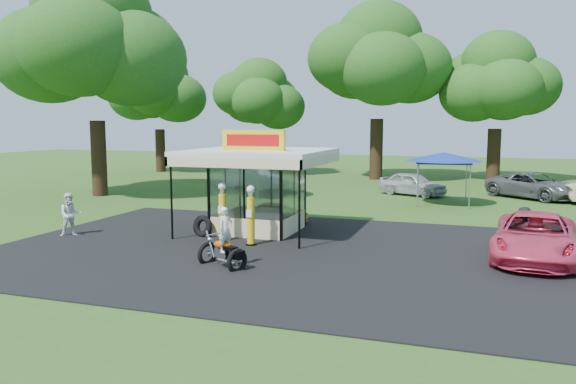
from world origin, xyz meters
name	(u,v)px	position (x,y,z in m)	size (l,w,h in m)	color
ground	(259,265)	(0.00, 0.00, 0.00)	(120.00, 120.00, 0.00)	#2E541A
asphalt_apron	(280,251)	(0.00, 2.00, 0.02)	(20.00, 14.00, 0.04)	black
gas_station_kiosk	(259,189)	(-2.00, 4.99, 1.78)	(5.40, 5.40, 4.18)	white
gas_pump_left	(223,213)	(-2.60, 2.84, 1.08)	(0.42, 0.42, 2.25)	black
gas_pump_right	(251,217)	(-1.31, 2.48, 1.06)	(0.41, 0.41, 2.22)	black
motorcycle	(224,243)	(-0.88, -0.68, 0.77)	(1.74, 1.34, 1.98)	black
spare_tires	(203,226)	(-3.74, 3.38, 0.42)	(1.05, 0.73, 0.87)	black
kiosk_car	(277,212)	(-2.00, 7.20, 0.48)	(1.13, 2.82, 0.96)	gold
pink_sedan	(535,237)	(8.29, 3.54, 0.76)	(2.53, 5.48, 1.52)	#E33D62
spectator_west	(70,215)	(-8.74, 1.82, 0.86)	(0.84, 0.65, 1.72)	white
spectator_east_a	(524,229)	(8.04, 4.89, 0.77)	(1.00, 0.58, 1.55)	black
bg_car_a	(254,178)	(-7.90, 18.90, 0.73)	(1.55, 4.45, 1.47)	silver
bg_car_c	(413,184)	(2.65, 18.87, 0.71)	(1.68, 4.17, 1.42)	#B2B3B7
bg_car_d	(533,186)	(9.56, 19.69, 0.76)	(2.52, 5.45, 1.52)	#565658
tent_west	(251,148)	(-6.49, 14.97, 2.98)	(4.71, 4.71, 3.29)	gray
tent_east	(444,157)	(4.63, 15.49, 2.59)	(4.10, 4.10, 2.86)	gray
oak_far_a	(159,96)	(-20.98, 28.43, 6.85)	(9.08, 9.08, 10.76)	black
oak_far_b	(259,102)	(-11.41, 28.76, 6.16)	(8.09, 8.09, 9.65)	black
oak_far_c	(378,70)	(-1.23, 28.00, 8.52)	(11.39, 11.39, 13.42)	black
oak_far_d	(497,88)	(7.51, 29.85, 7.06)	(9.30, 9.30, 11.07)	black
oak_near	(95,55)	(-15.55, 12.60, 8.48)	(11.76, 11.76, 13.54)	black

